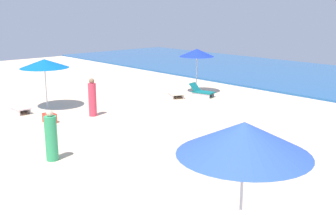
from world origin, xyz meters
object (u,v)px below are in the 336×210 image
object	(u,v)px
lounge_chair_0_0	(175,92)
beachgoer_1	(51,137)
umbrella_1	(244,139)
cooler_box_0	(50,118)
lounge_chair_0_1	(201,92)
umbrella_3	(44,64)
umbrella_0	(197,53)
lounge_chair_3_0	(19,107)
beachgoer_2	(92,98)

from	to	relation	value
lounge_chair_0_0	beachgoer_1	xyz separation A→B (m)	(4.23, -9.11, 0.48)
umbrella_1	beachgoer_1	world-z (taller)	umbrella_1
cooler_box_0	lounge_chair_0_0	bearing A→B (deg)	-86.47
lounge_chair_0_0	lounge_chair_0_1	distance (m)	1.42
lounge_chair_0_1	umbrella_3	world-z (taller)	umbrella_3
umbrella_0	lounge_chair_0_1	size ratio (longest dim) A/B	1.74
lounge_chair_3_0	beachgoer_2	distance (m)	3.51
umbrella_0	cooler_box_0	distance (m)	8.97
cooler_box_0	umbrella_0	bearing A→B (deg)	-87.48
lounge_chair_0_0	beachgoer_1	distance (m)	10.05
umbrella_3	cooler_box_0	distance (m)	3.22
beachgoer_2	cooler_box_0	xyz separation A→B (m)	(-0.27, -1.89, -0.58)
lounge_chair_0_1	umbrella_1	world-z (taller)	umbrella_1
umbrella_1	beachgoer_1	distance (m)	7.65
lounge_chair_0_1	umbrella_3	bearing A→B (deg)	143.87
lounge_chair_0_1	lounge_chair_3_0	world-z (taller)	lounge_chair_3_0
lounge_chair_0_1	umbrella_3	distance (m)	8.09
umbrella_3	umbrella_1	bearing A→B (deg)	-13.40
lounge_chair_0_1	umbrella_0	bearing A→B (deg)	48.86
beachgoer_2	umbrella_0	bearing A→B (deg)	119.42
umbrella_3	lounge_chair_0_1	bearing A→B (deg)	67.29
lounge_chair_3_0	beachgoer_2	size ratio (longest dim) A/B	0.80
umbrella_0	beachgoer_1	distance (m)	11.49
beachgoer_1	beachgoer_2	world-z (taller)	beachgoer_2
lounge_chair_0_0	lounge_chair_3_0	xyz separation A→B (m)	(-2.24, -7.47, 0.01)
umbrella_1	umbrella_0	bearing A→B (deg)	136.44
beachgoer_2	cooler_box_0	bearing A→B (deg)	-71.82
umbrella_3	beachgoer_2	xyz separation A→B (m)	(2.64, 0.84, -1.33)
beachgoer_2	lounge_chair_0_1	bearing A→B (deg)	112.63
cooler_box_0	lounge_chair_3_0	bearing A→B (deg)	7.75
umbrella_1	cooler_box_0	xyz separation A→B (m)	(-11.42, 2.24, -2.37)
umbrella_0	lounge_chair_3_0	world-z (taller)	umbrella_0
umbrella_0	beachgoer_1	world-z (taller)	umbrella_0
beachgoer_1	cooler_box_0	bearing A→B (deg)	48.85
umbrella_1	beachgoer_2	world-z (taller)	umbrella_1
lounge_chair_0_1	beachgoer_1	distance (m)	10.75
lounge_chair_0_1	beachgoer_1	size ratio (longest dim) A/B	0.88
lounge_chair_0_0	beachgoer_1	bearing A→B (deg)	-128.83
umbrella_0	cooler_box_0	xyz separation A→B (m)	(0.11, -8.73, -2.04)
lounge_chair_0_1	cooler_box_0	size ratio (longest dim) A/B	2.51
umbrella_0	lounge_chair_0_1	bearing A→B (deg)	-27.73
umbrella_3	beachgoer_1	world-z (taller)	umbrella_3
lounge_chair_0_1	lounge_chair_3_0	size ratio (longest dim) A/B	1.06
lounge_chair_3_0	umbrella_1	bearing A→B (deg)	-99.05
beachgoer_2	umbrella_1	bearing A→B (deg)	5.98
lounge_chair_0_0	umbrella_1	size ratio (longest dim) A/B	0.53
umbrella_0	umbrella_1	world-z (taller)	umbrella_1
lounge_chair_0_1	lounge_chair_3_0	bearing A→B (deg)	146.50
beachgoer_2	beachgoer_1	bearing A→B (deg)	-19.03
lounge_chair_3_0	umbrella_3	bearing A→B (deg)	-5.01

